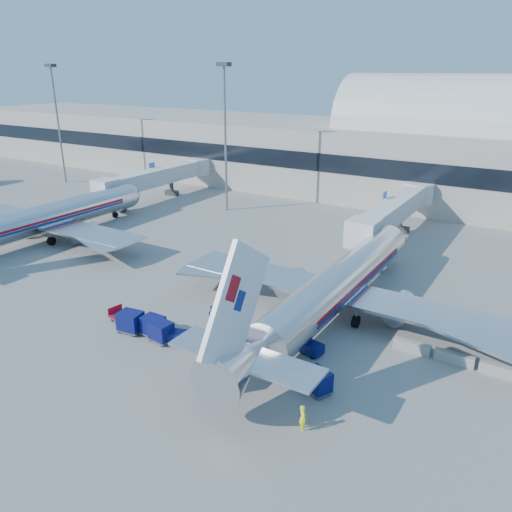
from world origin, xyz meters
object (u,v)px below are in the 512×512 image
Objects in this scene: cart_train_c at (131,321)px; cart_train_b at (153,325)px; cart_open_red at (122,317)px; jetbridge_near at (397,209)px; cart_solo_far at (318,381)px; airliner_mid at (43,219)px; cart_train_a at (161,331)px; tug_lead at (170,334)px; jetbridge_mid at (162,176)px; airliner_main at (335,287)px; tug_left at (219,311)px; barrier_near at (412,347)px; ramp_worker at (303,418)px; tug_right at (307,344)px; mast_far_west at (56,107)px; barrier_mid at (454,358)px; cart_solo_near at (221,375)px; barrier_far at (500,371)px; mast_west at (225,117)px.

cart_train_b is at bearing 8.17° from cart_train_c.
cart_open_red is (-4.15, 0.37, -0.51)m from cart_train_b.
cart_solo_far is at bearing -80.65° from jetbridge_near.
airliner_mid is 1.35× the size of jetbridge_near.
cart_train_c is at bearing -170.31° from cart_train_a.
jetbridge_mid is at bearing 115.49° from tug_lead.
cart_train_a is (-10.43, -11.98, -1.99)m from airliner_main.
jetbridge_near reaches higher than tug_left.
barrier_near is 13.51m from ramp_worker.
cart_train_b reaches higher than tug_right.
tug_lead is at bearing -31.67° from mast_far_west.
barrier_mid reaches higher than cart_open_red.
jetbridge_mid is at bearing 137.79° from cart_train_a.
jetbridge_near is 39.14m from cart_train_b.
cart_solo_near reaches higher than barrier_near.
cart_train_a reaches higher than tug_right.
cart_solo_near is 6.94m from cart_solo_far.
tug_left is (35.55, -32.19, -3.32)m from jetbridge_mid.
barrier_mid is 1.25× the size of cart_open_red.
barrier_far is 31.66m from cart_open_red.
barrier_far is at bearing -18.31° from mast_far_west.
airliner_mid is at bearing -146.41° from jetbridge_near.
tug_lead is at bearing -100.94° from jetbridge_near.
tug_lead is (-9.74, -11.68, -2.18)m from airliner_main.
tug_left is (-16.86, -3.39, 0.16)m from barrier_near.
cart_solo_far reaches higher than barrier_near.
cart_train_b is at bearing 32.22° from ramp_worker.
airliner_main is 1.35× the size of jetbridge_near.
airliner_main is at bearing -20.01° from mast_far_west.
barrier_near is 1.15× the size of tug_right.
cart_train_b is at bearing -158.40° from barrier_mid.
tug_lead is 1.15× the size of cart_open_red.
tug_left is 0.90× the size of cart_solo_far.
mast_west is 41.92m from cart_open_red.
airliner_mid is 18.79× the size of cart_train_b.
cart_train_c is (-25.06, -9.68, 0.55)m from barrier_mid.
airliner_main is 12.42× the size of barrier_far.
airliner_mid reaches higher than barrier_far.
cart_train_a is 5.48m from cart_open_red.
jetbridge_mid reaches higher than tug_right.
tug_lead is at bearing -61.41° from mast_west.
barrier_near is (78.00, -28.00, -14.34)m from mast_far_west.
cart_solo_far is (2.99, -4.41, 0.18)m from tug_right.
tug_lead is 11.54m from tug_right.
cart_train_b is (58.32, -37.10, -13.86)m from mast_far_west.
airliner_main is 51.62m from jetbridge_mid.
jetbridge_near and jetbridge_mid have the same top height.
barrier_mid is 1.41× the size of cart_train_a.
tug_right is 1.24× the size of tug_left.
barrier_near is 21.69m from cart_train_b.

